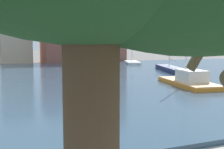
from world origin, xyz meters
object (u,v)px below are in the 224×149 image
(sailboat_black, at_px, (98,65))
(sailboat_white, at_px, (132,63))
(sailboat_navy, at_px, (169,69))
(sailboat_orange, at_px, (186,82))

(sailboat_black, bearing_deg, sailboat_white, 35.75)
(sailboat_black, relative_size, sailboat_navy, 0.81)
(sailboat_white, bearing_deg, sailboat_black, -144.25)
(sailboat_black, bearing_deg, sailboat_orange, -86.09)
(sailboat_orange, bearing_deg, sailboat_black, 93.91)
(sailboat_black, bearing_deg, sailboat_navy, -45.40)
(sailboat_orange, distance_m, sailboat_white, 23.47)
(sailboat_black, distance_m, sailboat_navy, 9.28)
(sailboat_black, xyz_separation_m, sailboat_navy, (6.52, -6.61, -0.19))
(sailboat_white, bearing_deg, sailboat_orange, -105.62)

